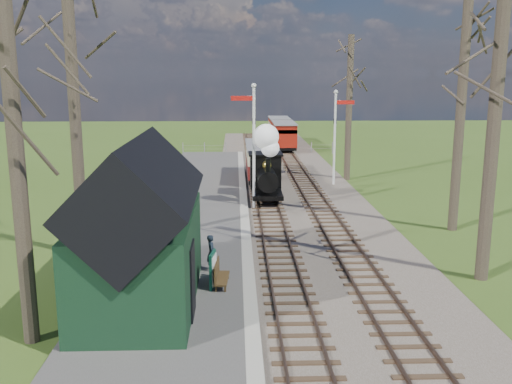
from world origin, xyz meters
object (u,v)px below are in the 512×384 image
at_px(locomotive, 266,167).
at_px(coach, 261,160).
at_px(station_shed, 140,233).
at_px(sign_board, 213,270).
at_px(bench, 219,274).
at_px(red_carriage_a, 284,135).
at_px(red_carriage_b, 279,129).
at_px(person, 211,253).
at_px(semaphore_near, 252,137).
at_px(semaphore_far, 336,130).

xyz_separation_m(locomotive, coach, (0.01, 6.06, -0.50)).
bearing_deg(coach, station_shed, -102.39).
bearing_deg(sign_board, bench, 41.84).
bearing_deg(sign_board, red_carriage_a, 81.38).
height_order(locomotive, coach, locomotive).
bearing_deg(station_shed, red_carriage_a, 78.36).
relative_size(red_carriage_a, red_carriage_b, 1.00).
height_order(station_shed, person, station_shed).
relative_size(semaphore_near, person, 5.10).
distance_m(semaphore_near, semaphore_far, 7.91).
relative_size(locomotive, person, 3.33).
xyz_separation_m(coach, red_carriage_b, (2.60, 19.42, 0.02)).
distance_m(sign_board, person, 1.54).
relative_size(coach, sign_board, 5.82).
bearing_deg(sign_board, semaphore_far, 68.44).
bearing_deg(red_carriage_a, semaphore_far, -83.46).
relative_size(locomotive, sign_board, 3.64).
bearing_deg(red_carriage_b, red_carriage_a, -90.00).
relative_size(semaphore_near, coach, 0.96).
distance_m(station_shed, sign_board, 2.71).
xyz_separation_m(station_shed, red_carriage_b, (6.90, 38.98, -0.86)).
relative_size(red_carriage_b, person, 3.91).
xyz_separation_m(semaphore_near, sign_board, (-1.55, -10.93, -2.86)).
relative_size(station_shed, red_carriage_a, 1.32).
height_order(station_shed, coach, station_shed).
height_order(red_carriage_a, bench, red_carriage_a).
height_order(semaphore_near, locomotive, semaphore_near).
bearing_deg(person, red_carriage_a, -14.64).
distance_m(red_carriage_b, person, 36.72).
height_order(locomotive, person, locomotive).
bearing_deg(bench, semaphore_far, 68.79).
bearing_deg(semaphore_near, sign_board, -98.05).
distance_m(semaphore_near, locomotive, 2.41).
distance_m(semaphore_far, person, 17.02).
relative_size(red_carriage_a, bench, 3.60).
xyz_separation_m(coach, bench, (-2.13, -18.32, -0.84)).
xyz_separation_m(station_shed, coach, (4.30, 19.56, -0.88)).
distance_m(semaphore_far, red_carriage_a, 15.70).
height_order(red_carriage_a, red_carriage_b, same).
bearing_deg(bench, sign_board, -138.16).
bearing_deg(red_carriage_b, sign_board, -97.39).
height_order(semaphore_near, person, semaphore_near).
height_order(locomotive, red_carriage_a, locomotive).
bearing_deg(bench, person, 102.17).
height_order(station_shed, semaphore_near, semaphore_near).
distance_m(semaphore_far, coach, 5.04).
relative_size(station_shed, locomotive, 1.55).
relative_size(semaphore_far, locomotive, 1.41).
height_order(semaphore_near, red_carriage_a, semaphore_near).
height_order(sign_board, bench, sign_board).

